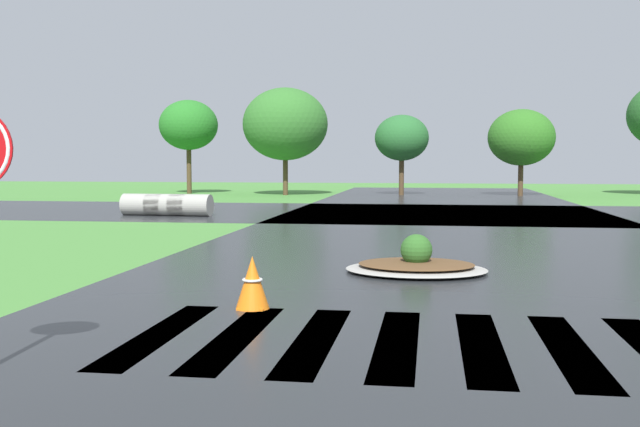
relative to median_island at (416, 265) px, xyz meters
name	(u,v)px	position (x,y,z in m)	size (l,w,h in m)	color
asphalt_roadway	(464,280)	(0.79, -0.71, -0.14)	(11.82, 80.00, 0.01)	#232628
asphalt_cross_road	(446,213)	(0.79, 14.62, -0.14)	(90.00, 10.64, 0.01)	#232628
crosswalk_stripes	(481,345)	(0.79, -5.08, -0.14)	(7.65, 3.20, 0.01)	white
median_island	(416,265)	(0.00, 0.00, 0.00)	(2.49, 2.04, 0.68)	#9E9B93
drainage_pipe_stack	(167,205)	(-9.01, 12.03, 0.25)	(3.30, 0.97, 0.77)	#9E9B93
traffic_cone	(252,283)	(-2.10, -3.53, 0.21)	(0.45, 0.45, 0.71)	orange
background_treeline	(469,124)	(2.29, 28.75, 3.77)	(36.62, 7.22, 6.28)	#4C3823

